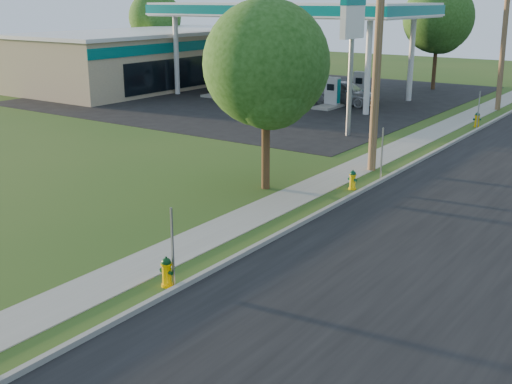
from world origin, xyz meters
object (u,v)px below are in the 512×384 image
hydrant_mid (353,180)px  hydrant_far (477,120)px  fuel_pump_se (360,89)px  tree_verge (267,69)px  utility_pole_mid (378,45)px  price_pylon (352,25)px  fuel_pump_ne (332,96)px  car_red (238,85)px  fuel_pump_sw (253,80)px  tree_lot (439,21)px  tree_back (155,20)px  utility_pole_far (505,31)px  fuel_pump_nw (221,85)px  car_silver (344,92)px  hydrant_near (167,272)px

hydrant_mid → hydrant_far: bearing=89.6°
fuel_pump_se → tree_verge: tree_verge is taller
tree_verge → hydrant_mid: (2.57, 1.77, -3.97)m
utility_pole_mid → price_pylon: bearing=125.3°
fuel_pump_ne → hydrant_far: size_ratio=3.88×
fuel_pump_se → car_red: 8.87m
fuel_pump_sw → tree_lot: 14.46m
utility_pole_mid → tree_lot: utility_pole_mid is taller
fuel_pump_ne → tree_back: tree_back is taller
fuel_pump_se → fuel_pump_ne: bearing=-90.0°
utility_pole_far → fuel_pump_nw: size_ratio=2.97×
fuel_pump_ne → fuel_pump_se: same height
fuel_pump_se → price_pylon: price_pylon is taller
fuel_pump_ne → fuel_pump_se: bearing=90.0°
tree_lot → car_silver: bearing=-102.4°
fuel_pump_sw → hydrant_far: 19.36m
hydrant_far → tree_lot: bearing=118.8°
hydrant_near → hydrant_mid: bearing=90.6°
price_pylon → tree_verge: 10.42m
hydrant_near → hydrant_far: 24.52m
fuel_pump_nw → tree_lot: tree_lot is taller
fuel_pump_ne → car_silver: size_ratio=0.68×
tree_verge → utility_pole_far: bearing=85.1°
tree_verge → hydrant_near: (2.67, -8.21, -3.95)m
hydrant_near → hydrant_far: bearing=90.0°
tree_back → tree_lot: bearing=5.0°
utility_pole_far → hydrant_far: 7.77m
tree_lot → hydrant_mid: tree_lot is taller
utility_pole_far → fuel_pump_sw: size_ratio=2.97×
hydrant_near → car_red: size_ratio=0.16×
price_pylon → car_silver: price_pylon is taller
utility_pole_far → hydrant_far: (0.70, -6.37, -4.40)m
hydrant_mid → car_red: (-17.92, 17.12, 0.33)m
tree_verge → tree_back: tree_back is taller
utility_pole_mid → tree_back: size_ratio=1.32×
tree_back → hydrant_mid: tree_back is taller
utility_pole_mid → utility_pole_far: utility_pole_mid is taller
tree_back → hydrant_far: bearing=-17.7°
hydrant_near → hydrant_far: (-0.00, 24.52, 0.03)m
fuel_pump_se → car_red: (-8.42, -2.79, -0.04)m
utility_pole_mid → car_red: bearing=140.6°
car_silver → price_pylon: bearing=-149.1°
hydrant_far → car_red: 18.21m
fuel_pump_se → hydrant_far: bearing=-29.2°
fuel_pump_se → tree_verge: (6.94, -21.68, 3.60)m
utility_pole_far → tree_back: utility_pole_far is taller
tree_lot → car_red: (-10.81, -10.54, -4.42)m
utility_pole_mid → fuel_pump_sw: size_ratio=3.06×
fuel_pump_ne → car_red: (-8.42, 1.21, -0.04)m
utility_pole_far → tree_lot: 9.38m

